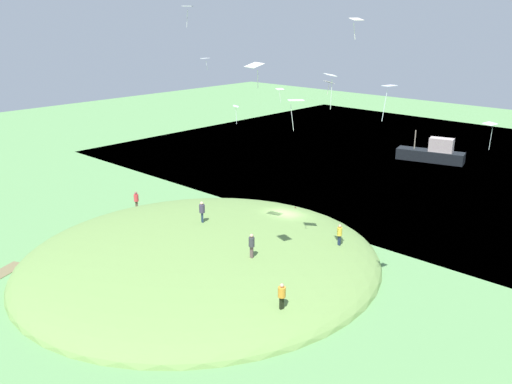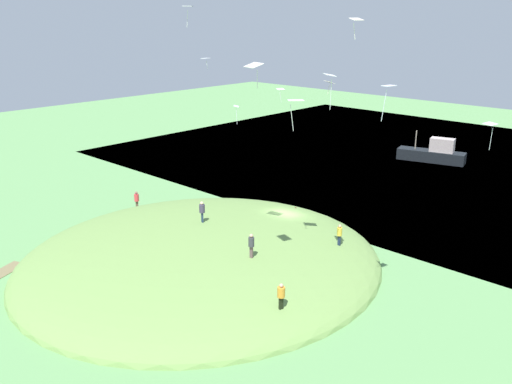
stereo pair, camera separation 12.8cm
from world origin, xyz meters
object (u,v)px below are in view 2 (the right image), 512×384
Objects in this scene: kite_4 at (329,83)px; kite_12 at (281,90)px; kite_7 at (295,102)px; person_with_child at (281,293)px; person_on_hilltop at (137,198)px; kite_0 at (490,125)px; kite_2 at (188,7)px; kite_11 at (330,77)px; mooring_post at (295,214)px; kite_1 at (254,66)px; person_watching_kites at (202,209)px; kite_5 at (236,108)px; kite_8 at (356,20)px; kite_6 at (206,59)px; boat_on_lake at (433,153)px; kite_3 at (388,89)px; person_walking_path at (339,232)px; person_near_shore at (251,243)px.

kite_4 is 0.87× the size of kite_12.
person_with_child is at bearing 34.18° from kite_7.
person_with_child is (6.42, 23.86, 1.13)m from person_on_hilltop.
kite_2 is (12.48, -20.09, 8.57)m from kite_0.
kite_11 is (1.52, 3.75, 1.96)m from kite_7.
kite_1 is at bearing 30.19° from mooring_post.
person_watching_kites is 0.94× the size of kite_5.
kite_8 is at bearing 64.33° from mooring_post.
person_with_child is 1.65× the size of kite_6.
kite_12 reaches higher than kite_5.
kite_8 reaches higher than person_watching_kites.
kite_0 is 21.31m from kite_1.
person_watching_kites is 0.84× the size of kite_7.
person_watching_kites is at bearing 43.79° from kite_6.
boat_on_lake is 7.00× the size of kite_4.
person_on_hilltop is 0.93× the size of kite_3.
kite_6 is 0.70× the size of kite_8.
kite_2 is 0.78× the size of kite_11.
kite_4 is at bearing -39.67° from person_walking_path.
kite_5 is at bearing -80.18° from kite_0.
kite_0 is 1.72× the size of kite_4.
kite_5 is at bearing -74.52° from kite_4.
kite_0 is 16.87m from kite_11.
boat_on_lake is 29.64m from kite_5.
kite_2 is at bearing -112.41° from boat_on_lake.
kite_2 is 20.92m from kite_3.
kite_6 is (9.37, -21.67, 4.31)m from kite_0.
person_near_shore is at bearing 25.56° from mooring_post.
kite_4 is (-14.36, -14.14, -1.97)m from kite_3.
kite_6 reaches higher than kite_0.
person_with_child is 24.18m from kite_6.
person_on_hilltop is (-1.53, -11.31, -2.04)m from person_watching_kites.
kite_8 reaches higher than kite_5.
person_with_child is 13.25m from kite_1.
kite_1 is at bearing 56.39° from kite_6.
kite_2 is at bearing -36.27° from person_near_shore.
person_on_hilltop is (3.55, -21.06, -1.28)m from person_walking_path.
person_walking_path is 14.63m from kite_3.
kite_8 is at bearing 29.26° from person_with_child.
kite_12 is (-2.92, -8.25, -1.65)m from kite_4.
kite_2 reaches higher than person_on_hilltop.
kite_2 reaches higher than kite_12.
mooring_post is at bearing -125.74° from kite_3.
kite_1 is 7.39m from kite_3.
kite_5 is (-9.55, 4.16, 8.09)m from person_on_hilltop.
person_on_hilltop is 24.73m from person_with_child.
kite_8 reaches higher than kite_7.
kite_8 reaches higher than boat_on_lake.
kite_2 is 1.62× the size of kite_6.
kite_8 is (32.41, 8.51, 16.56)m from boat_on_lake.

